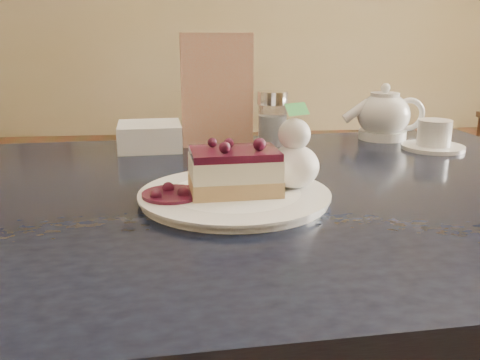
{
  "coord_description": "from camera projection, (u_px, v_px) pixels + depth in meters",
  "views": [
    {
      "loc": [
        -0.16,
        -0.47,
        1.03
      ],
      "look_at": [
        -0.08,
        0.19,
        0.84
      ],
      "focal_mm": 40.0,
      "sensor_mm": 36.0,
      "label": 1
    }
  ],
  "objects": [
    {
      "name": "main_table",
      "position": [
        229.0,
        240.0,
        0.85
      ],
      "size": [
        1.31,
        0.91,
        0.79
      ],
      "rotation": [
        0.0,
        0.0,
        0.06
      ],
      "color": "black",
      "rests_on": "ground"
    },
    {
      "name": "whipped_cream",
      "position": [
        293.0,
        166.0,
        0.79
      ],
      "size": [
        0.08,
        0.08,
        0.07
      ],
      "color": "white",
      "rests_on": "dessert_plate"
    },
    {
      "name": "cheesecake_slice",
      "position": [
        234.0,
        171.0,
        0.76
      ],
      "size": [
        0.13,
        0.1,
        0.06
      ],
      "rotation": [
        0.0,
        0.0,
        0.06
      ],
      "color": "tan",
      "rests_on": "dessert_plate"
    },
    {
      "name": "dessert_plate",
      "position": [
        234.0,
        196.0,
        0.77
      ],
      "size": [
        0.27,
        0.27,
        0.01
      ],
      "primitive_type": "cylinder",
      "color": "white",
      "rests_on": "main_table"
    },
    {
      "name": "berry_sauce",
      "position": [
        172.0,
        195.0,
        0.75
      ],
      "size": [
        0.08,
        0.08,
        0.01
      ],
      "primitive_type": "cylinder",
      "color": "#42101F",
      "rests_on": "dessert_plate"
    },
    {
      "name": "sugar_shaker",
      "position": [
        273.0,
        119.0,
        1.11
      ],
      "size": [
        0.06,
        0.06,
        0.12
      ],
      "color": "white",
      "rests_on": "main_table"
    },
    {
      "name": "napkin_stack",
      "position": [
        150.0,
        136.0,
        1.1
      ],
      "size": [
        0.13,
        0.13,
        0.05
      ],
      "primitive_type": "cube",
      "rotation": [
        0.0,
        0.0,
        0.06
      ],
      "color": "white",
      "rests_on": "main_table"
    },
    {
      "name": "tea_set",
      "position": [
        393.0,
        120.0,
        1.17
      ],
      "size": [
        0.24,
        0.24,
        0.11
      ],
      "color": "white",
      "rests_on": "main_table"
    },
    {
      "name": "menu_card",
      "position": [
        217.0,
        91.0,
        1.11
      ],
      "size": [
        0.15,
        0.04,
        0.23
      ],
      "primitive_type": "cube",
      "rotation": [
        0.0,
        0.0,
        0.06
      ],
      "color": "beige",
      "rests_on": "main_table"
    }
  ]
}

